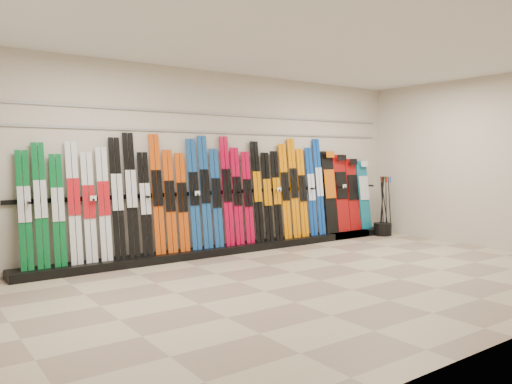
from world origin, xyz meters
TOP-DOWN VIEW (x-y plane):
  - floor at (0.00, 0.00)m, footprint 8.00×8.00m
  - back_wall at (0.00, 2.50)m, footprint 8.00×0.00m
  - right_wall at (4.00, 0.00)m, footprint 0.00×5.00m
  - ceiling at (0.00, 0.00)m, footprint 8.00×8.00m
  - ski_rack_base at (0.22, 2.28)m, footprint 8.00×0.40m
  - skis at (-0.43, 2.33)m, footprint 5.38×0.24m
  - snowboards at (2.90, 2.35)m, footprint 1.25×0.24m
  - pole_bin at (3.60, 2.00)m, footprint 0.36×0.36m
  - ski_poles at (3.61, 1.99)m, footprint 0.22×0.24m
  - slatwall_rail_0 at (0.00, 2.48)m, footprint 7.60×0.02m
  - slatwall_rail_1 at (0.00, 2.48)m, footprint 7.60×0.02m

SIDE VIEW (x-z plane):
  - floor at x=0.00m, z-range 0.00..0.00m
  - ski_rack_base at x=0.22m, z-range 0.00..0.12m
  - pole_bin at x=3.60m, z-range 0.00..0.25m
  - ski_poles at x=3.61m, z-range 0.02..1.20m
  - snowboards at x=2.90m, z-range 0.07..1.66m
  - skis at x=-0.43m, z-range 0.04..1.87m
  - back_wall at x=0.00m, z-range -2.50..5.50m
  - right_wall at x=4.00m, z-range -1.00..4.00m
  - slatwall_rail_0 at x=0.00m, z-range 1.98..2.02m
  - slatwall_rail_1 at x=0.00m, z-range 2.28..2.31m
  - ceiling at x=0.00m, z-range 3.00..3.00m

